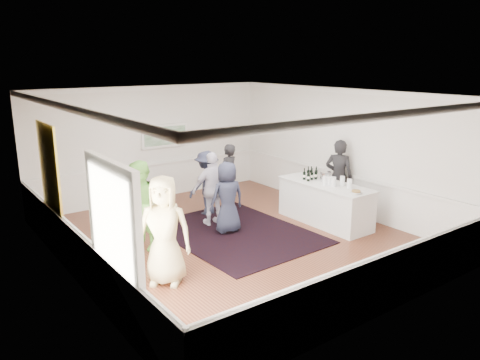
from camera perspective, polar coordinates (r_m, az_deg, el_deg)
floor at (r=10.54m, az=-0.77°, el=-7.15°), size 8.00×8.00×0.00m
ceiling at (r=9.82m, az=-0.83°, el=10.48°), size 7.00×8.00×0.02m
wall_left at (r=8.59m, az=-20.22°, el=-1.85°), size 0.02×8.00×3.20m
wall_right at (r=12.37m, az=12.57°, el=3.48°), size 0.02×8.00×3.20m
wall_back at (r=13.46m, az=-10.73°, el=4.44°), size 7.00×0.02×3.20m
wall_front at (r=7.29m, az=17.76°, el=-4.46°), size 7.00×0.02×3.20m
wainscoting at (r=10.36m, az=-0.78°, el=-4.58°), size 7.00×8.00×1.00m
mirror at (r=9.78m, az=-22.20°, el=1.09°), size 0.05×1.25×1.85m
doorway at (r=6.94m, az=-15.17°, el=-6.86°), size 0.10×1.78×2.56m
landscape_painting at (r=13.55m, az=-9.14°, el=5.35°), size 1.44×0.06×0.66m
area_rug at (r=10.85m, az=-0.50°, el=-6.45°), size 2.99×3.86×0.02m
serving_table at (r=11.56m, az=10.32°, el=-2.78°), size 0.93×2.46×1.00m
bartender at (r=12.20m, az=11.93°, el=0.35°), size 0.74×0.84×1.95m
guest_tan at (r=8.32m, az=-9.24°, el=-6.10°), size 1.14×1.10×1.97m
guest_green at (r=9.91m, az=-11.91°, el=-3.11°), size 0.85×1.02×1.88m
guest_lilac at (r=11.17m, az=-3.28°, el=-1.10°), size 1.10×0.60×1.78m
guest_dark_a at (r=11.97m, az=-4.07°, el=-0.36°), size 1.15×0.77×1.65m
guest_dark_b at (r=12.51m, az=-1.44°, el=0.50°), size 0.72×0.57×1.73m
guest_navy at (r=10.69m, az=-1.55°, el=-2.14°), size 0.87×0.63×1.66m
wine_bottles at (r=11.75m, az=8.64°, el=0.85°), size 0.48×0.32×0.31m
juice_pitchers at (r=11.19m, az=11.61°, el=-0.15°), size 0.44×0.65×0.24m
ice_bucket at (r=11.57m, az=10.34°, el=0.37°), size 0.26×0.26×0.25m
nut_bowl at (r=10.68m, az=13.97°, el=-1.44°), size 0.25×0.25×0.08m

